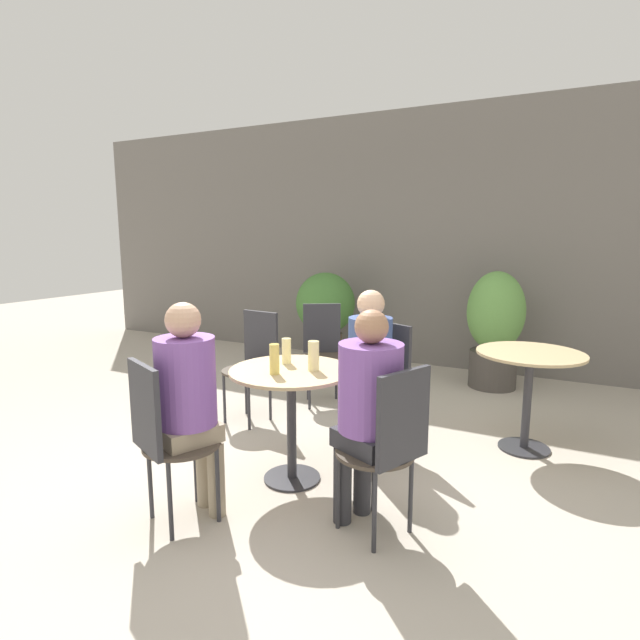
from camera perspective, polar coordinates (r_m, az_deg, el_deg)
name	(u,v)px	position (r m, az deg, el deg)	size (l,w,h in m)	color
ground_plane	(263,489)	(3.29, -6.58, -18.64)	(20.00, 20.00, 0.00)	#B2A899
storefront_wall	(422,240)	(6.10, 11.61, 8.95)	(10.00, 0.06, 3.00)	slate
cafe_table_near	(291,393)	(3.17, -3.30, -8.28)	(0.77, 0.77, 0.73)	#2D2D33
cafe_table_far	(529,373)	(3.91, 22.79, -5.66)	(0.75, 0.75, 0.73)	#2D2D33
bistro_chair_0	(163,430)	(2.80, -17.49, -11.93)	(0.45, 0.46, 0.92)	#42382D
bistro_chair_1	(389,439)	(2.59, 7.93, -13.32)	(0.46, 0.45, 0.92)	#42382D
bistro_chair_2	(383,375)	(3.71, 7.21, -6.21)	(0.45, 0.46, 0.92)	#42382D
bistro_chair_3	(322,344)	(4.67, 0.29, -2.81)	(0.46, 0.47, 0.92)	#42382D
bistro_chair_4	(254,356)	(4.26, -7.52, -4.12)	(0.42, 0.43, 0.92)	#42382D
seated_person_0	(189,392)	(2.80, -14.77, -8.00)	(0.37, 0.39, 1.21)	gray
seated_person_1	(368,401)	(2.64, 5.54, -9.19)	(0.41, 0.39, 1.19)	#2D2D33
seated_person_2	(369,356)	(3.56, 5.58, -4.15)	(0.36, 0.38, 1.18)	brown
beer_glass_0	(274,359)	(3.00, -5.23, -4.48)	(0.06, 0.06, 0.18)	#DBC65B
beer_glass_1	(314,356)	(3.07, -0.74, -4.12)	(0.07, 0.07, 0.18)	beige
beer_glass_2	(287,351)	(3.24, -3.79, -3.56)	(0.06, 0.06, 0.17)	beige
potted_plant_0	(325,310)	(5.92, 0.62, 1.12)	(0.70, 0.70, 1.12)	brown
potted_plant_1	(495,326)	(5.39, 19.37, -0.62)	(0.57, 0.57, 1.20)	#47423D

